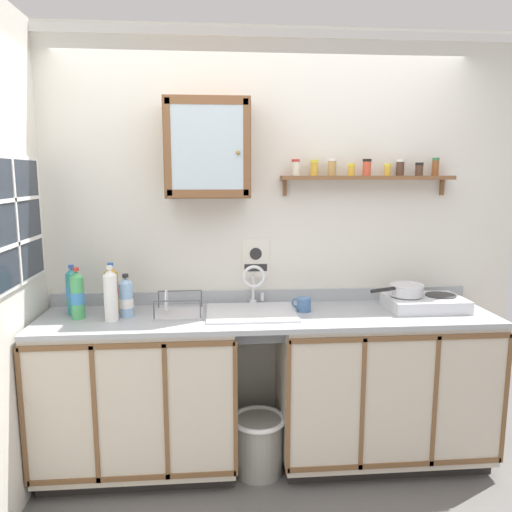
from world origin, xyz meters
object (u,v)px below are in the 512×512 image
at_px(hot_plate_stove, 425,303).
at_px(mug, 303,304).
at_px(bottle_soda_green_0, 77,295).
at_px(bottle_detergent_teal_3, 73,291).
at_px(bottle_opaque_white_4, 111,296).
at_px(saucepan, 406,289).
at_px(warning_sign, 256,259).
at_px(wall_cabinet, 208,149).
at_px(bottle_juice_amber_1, 112,290).
at_px(trash_bin, 259,443).
at_px(dish_rack, 177,311).
at_px(sink, 251,318).
at_px(bottle_water_blue_2, 126,298).

xyz_separation_m(hot_plate_stove, mug, (-0.75, 0.01, 0.00)).
xyz_separation_m(bottle_soda_green_0, bottle_detergent_teal_3, (-0.05, 0.10, 0.00)).
xyz_separation_m(bottle_opaque_white_4, mug, (1.11, 0.10, -0.10)).
distance_m(saucepan, warning_sign, 0.95).
bearing_deg(bottle_detergent_teal_3, wall_cabinet, 4.54).
height_order(bottle_soda_green_0, bottle_opaque_white_4, bottle_opaque_white_4).
bearing_deg(bottle_opaque_white_4, hot_plate_stove, 2.73).
height_order(bottle_juice_amber_1, wall_cabinet, wall_cabinet).
relative_size(wall_cabinet, trash_bin, 1.64).
height_order(bottle_juice_amber_1, mug, bottle_juice_amber_1).
height_order(saucepan, dish_rack, saucepan).
distance_m(bottle_juice_amber_1, warning_sign, 0.90).
distance_m(mug, warning_sign, 0.43).
height_order(hot_plate_stove, mug, mug).
bearing_deg(sink, bottle_soda_green_0, -178.06).
relative_size(sink, bottle_detergent_teal_3, 1.79).
distance_m(wall_cabinet, warning_sign, 0.75).
bearing_deg(bottle_juice_amber_1, saucepan, -0.72).
height_order(sink, bottle_water_blue_2, sink).
relative_size(hot_plate_stove, warning_sign, 1.79).
distance_m(bottle_water_blue_2, trash_bin, 1.17).
relative_size(hot_plate_stove, bottle_juice_amber_1, 1.49).
distance_m(sink, bottle_juice_amber_1, 0.84).
bearing_deg(bottle_opaque_white_4, warning_sign, 22.14).
bearing_deg(bottle_water_blue_2, warning_sign, 18.56).
distance_m(bottle_juice_amber_1, dish_rack, 0.41).
xyz_separation_m(saucepan, bottle_opaque_white_4, (-1.75, -0.11, 0.02)).
bearing_deg(saucepan, bottle_soda_green_0, -178.56).
xyz_separation_m(sink, bottle_juice_amber_1, (-0.82, 0.04, 0.18)).
height_order(dish_rack, warning_sign, warning_sign).
bearing_deg(saucepan, dish_rack, -179.20).
xyz_separation_m(bottle_opaque_white_4, wall_cabinet, (0.55, 0.22, 0.82)).
bearing_deg(bottle_water_blue_2, wall_cabinet, 16.26).
relative_size(hot_plate_stove, saucepan, 1.27).
height_order(bottle_detergent_teal_3, warning_sign, warning_sign).
xyz_separation_m(sink, hot_plate_stove, (1.07, -0.01, 0.07)).
relative_size(bottle_water_blue_2, dish_rack, 0.89).
distance_m(sink, warning_sign, 0.40).
bearing_deg(hot_plate_stove, bottle_detergent_teal_3, 178.07).
bearing_deg(saucepan, trash_bin, -171.54).
bearing_deg(warning_sign, dish_rack, -152.43).
xyz_separation_m(mug, warning_sign, (-0.27, 0.24, 0.24)).
distance_m(bottle_opaque_white_4, mug, 1.12).
bearing_deg(sink, saucepan, 0.91).
bearing_deg(bottle_juice_amber_1, sink, -2.61).
relative_size(saucepan, bottle_water_blue_2, 1.44).
bearing_deg(bottle_opaque_white_4, dish_rack, 14.15).
relative_size(mug, warning_sign, 0.45).
distance_m(saucepan, mug, 0.64).
bearing_deg(dish_rack, mug, 0.83).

